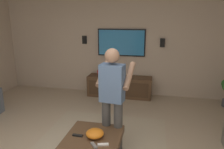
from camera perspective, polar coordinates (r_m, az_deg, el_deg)
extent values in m
cube|color=#BCA893|center=(5.91, 1.59, 8.43)|extent=(0.10, 6.59, 2.82)
cube|color=#513823|center=(3.23, -5.46, -17.43)|extent=(1.00, 0.80, 0.10)
cylinder|color=#513823|center=(3.62, 1.76, -17.24)|extent=(0.07, 0.07, 0.30)
cylinder|color=#513823|center=(3.77, -8.26, -16.01)|extent=(0.07, 0.07, 0.30)
cube|color=#513823|center=(5.81, 1.97, -3.15)|extent=(0.44, 1.70, 0.55)
cube|color=#412C1C|center=(5.60, 1.58, -3.85)|extent=(0.01, 1.56, 0.39)
cube|color=black|center=(5.80, 2.49, 8.43)|extent=(0.05, 1.27, 0.72)
cube|color=#2A7ABC|center=(5.78, 2.45, 8.40)|extent=(0.01, 1.21, 0.66)
cylinder|color=#3F3F3F|center=(3.51, 1.62, -13.43)|extent=(0.14, 0.14, 0.82)
cylinder|color=#3F3F3F|center=(3.57, -1.52, -12.92)|extent=(0.14, 0.14, 0.82)
cube|color=slate|center=(3.27, 0.04, -2.28)|extent=(0.27, 0.39, 0.58)
sphere|color=#997056|center=(3.17, 0.04, 4.99)|extent=(0.22, 0.22, 0.22)
cylinder|color=#997056|center=(3.35, 4.62, -0.32)|extent=(0.49, 0.15, 0.37)
cylinder|color=#997056|center=(3.48, -2.39, 0.32)|extent=(0.49, 0.15, 0.37)
cube|color=white|center=(3.62, 2.04, -0.76)|extent=(0.05, 0.05, 0.16)
ellipsoid|color=orange|center=(3.22, -4.55, -15.26)|extent=(0.26, 0.26, 0.12)
cube|color=white|center=(3.06, -2.38, -18.01)|extent=(0.09, 0.16, 0.02)
cube|color=black|center=(3.30, -9.11, -15.60)|extent=(0.05, 0.15, 0.02)
cube|color=slate|center=(3.06, -4.80, -18.14)|extent=(0.14, 0.13, 0.02)
sphere|color=red|center=(5.76, -2.88, 0.66)|extent=(0.22, 0.22, 0.22)
cube|color=black|center=(5.73, 13.18, 8.18)|extent=(0.06, 0.12, 0.22)
cube|color=black|center=(6.06, -7.28, 9.09)|extent=(0.06, 0.12, 0.22)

